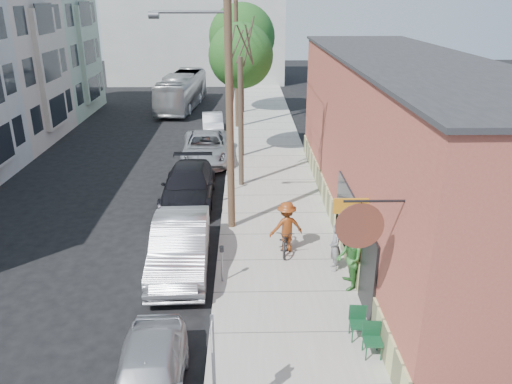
{
  "coord_description": "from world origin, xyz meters",
  "views": [
    {
      "loc": [
        3.03,
        -13.17,
        8.68
      ],
      "look_at": [
        3.41,
        4.98,
        1.5
      ],
      "focal_mm": 35.0,
      "sensor_mm": 36.0,
      "label": 1
    }
  ],
  "objects_px": {
    "sign_post": "(213,362)",
    "patio_chair_b": "(373,341)",
    "tree_leafy_far": "(242,37)",
    "patron_green": "(349,259)",
    "car_3": "(206,147)",
    "car_0": "(148,377)",
    "bus": "(182,91)",
    "car_2": "(189,186)",
    "tree_bare": "(241,124)",
    "patron_grey": "(335,247)",
    "parking_meter_near": "(222,258)",
    "tree_leafy_mid": "(241,56)",
    "patio_chair_a": "(359,324)",
    "car_1": "(180,246)",
    "car_4": "(213,123)",
    "parking_meter_far": "(229,174)",
    "cyclist": "(286,227)",
    "utility_pole_near": "(228,93)"
  },
  "relations": [
    {
      "from": "patron_green",
      "to": "sign_post",
      "type": "bearing_deg",
      "value": -31.85
    },
    {
      "from": "cyclist",
      "to": "car_4",
      "type": "distance_m",
      "value": 17.57
    },
    {
      "from": "tree_leafy_far",
      "to": "patron_green",
      "type": "bearing_deg",
      "value": -82.4
    },
    {
      "from": "sign_post",
      "to": "car_2",
      "type": "distance_m",
      "value": 12.9
    },
    {
      "from": "patio_chair_a",
      "to": "car_1",
      "type": "bearing_deg",
      "value": 146.77
    },
    {
      "from": "cyclist",
      "to": "car_2",
      "type": "bearing_deg",
      "value": -66.03
    },
    {
      "from": "bus",
      "to": "car_2",
      "type": "bearing_deg",
      "value": -77.41
    },
    {
      "from": "patron_grey",
      "to": "car_2",
      "type": "distance_m",
      "value": 8.33
    },
    {
      "from": "cyclist",
      "to": "car_3",
      "type": "height_order",
      "value": "cyclist"
    },
    {
      "from": "sign_post",
      "to": "car_3",
      "type": "xyz_separation_m",
      "value": [
        -1.55,
        18.75,
        -1.06
      ]
    },
    {
      "from": "patron_grey",
      "to": "bus",
      "type": "distance_m",
      "value": 27.72
    },
    {
      "from": "sign_post",
      "to": "parking_meter_near",
      "type": "distance_m",
      "value": 5.85
    },
    {
      "from": "cyclist",
      "to": "car_0",
      "type": "xyz_separation_m",
      "value": [
        -3.64,
        -6.9,
        -0.4
      ]
    },
    {
      "from": "bus",
      "to": "tree_leafy_far",
      "type": "bearing_deg",
      "value": -19.43
    },
    {
      "from": "patron_green",
      "to": "car_2",
      "type": "bearing_deg",
      "value": -138.49
    },
    {
      "from": "cyclist",
      "to": "patio_chair_a",
      "type": "bearing_deg",
      "value": 92.47
    },
    {
      "from": "cyclist",
      "to": "bus",
      "type": "relative_size",
      "value": 0.19
    },
    {
      "from": "sign_post",
      "to": "car_2",
      "type": "bearing_deg",
      "value": 98.42
    },
    {
      "from": "patio_chair_a",
      "to": "cyclist",
      "type": "distance_m",
      "value": 5.2
    },
    {
      "from": "parking_meter_near",
      "to": "patio_chair_a",
      "type": "distance_m",
      "value": 4.76
    },
    {
      "from": "patio_chair_a",
      "to": "bus",
      "type": "bearing_deg",
      "value": 109.71
    },
    {
      "from": "car_0",
      "to": "car_2",
      "type": "height_order",
      "value": "car_2"
    },
    {
      "from": "patio_chair_a",
      "to": "car_4",
      "type": "distance_m",
      "value": 22.72
    },
    {
      "from": "patio_chair_b",
      "to": "utility_pole_near",
      "type": "bearing_deg",
      "value": 118.18
    },
    {
      "from": "utility_pole_near",
      "to": "bus",
      "type": "distance_m",
      "value": 23.85
    },
    {
      "from": "parking_meter_near",
      "to": "car_3",
      "type": "bearing_deg",
      "value": 96.38
    },
    {
      "from": "car_4",
      "to": "bus",
      "type": "xyz_separation_m",
      "value": [
        -2.96,
        7.97,
        0.76
      ]
    },
    {
      "from": "cyclist",
      "to": "car_1",
      "type": "height_order",
      "value": "cyclist"
    },
    {
      "from": "sign_post",
      "to": "patio_chair_b",
      "type": "distance_m",
      "value": 4.57
    },
    {
      "from": "parking_meter_near",
      "to": "utility_pole_near",
      "type": "distance_m",
      "value": 6.03
    },
    {
      "from": "tree_leafy_far",
      "to": "patron_grey",
      "type": "relative_size",
      "value": 4.9
    },
    {
      "from": "utility_pole_near",
      "to": "tree_bare",
      "type": "height_order",
      "value": "utility_pole_near"
    },
    {
      "from": "tree_leafy_mid",
      "to": "car_3",
      "type": "relative_size",
      "value": 1.3
    },
    {
      "from": "tree_leafy_far",
      "to": "tree_bare",
      "type": "bearing_deg",
      "value": -90.0
    },
    {
      "from": "patron_grey",
      "to": "car_0",
      "type": "xyz_separation_m",
      "value": [
        -5.14,
        -5.56,
        -0.29
      ]
    },
    {
      "from": "patio_chair_a",
      "to": "patio_chair_b",
      "type": "relative_size",
      "value": 1.0
    },
    {
      "from": "parking_meter_far",
      "to": "tree_leafy_far",
      "type": "height_order",
      "value": "tree_leafy_far"
    },
    {
      "from": "parking_meter_near",
      "to": "tree_leafy_mid",
      "type": "relative_size",
      "value": 0.17
    },
    {
      "from": "tree_bare",
      "to": "sign_post",
      "type": "bearing_deg",
      "value": -91.77
    },
    {
      "from": "patio_chair_b",
      "to": "car_3",
      "type": "xyz_separation_m",
      "value": [
        -5.38,
        16.59,
        0.19
      ]
    },
    {
      "from": "sign_post",
      "to": "patio_chair_b",
      "type": "relative_size",
      "value": 3.18
    },
    {
      "from": "cyclist",
      "to": "car_4",
      "type": "xyz_separation_m",
      "value": [
        -3.64,
        17.19,
        -0.45
      ]
    },
    {
      "from": "parking_meter_far",
      "to": "car_1",
      "type": "xyz_separation_m",
      "value": [
        -1.45,
        -6.85,
        -0.12
      ]
    },
    {
      "from": "tree_leafy_mid",
      "to": "patron_green",
      "type": "bearing_deg",
      "value": -76.32
    },
    {
      "from": "car_0",
      "to": "bus",
      "type": "xyz_separation_m",
      "value": [
        -2.96,
        32.06,
        0.71
      ]
    },
    {
      "from": "tree_leafy_mid",
      "to": "car_1",
      "type": "bearing_deg",
      "value": -99.19
    },
    {
      "from": "tree_leafy_mid",
      "to": "car_3",
      "type": "bearing_deg",
      "value": -166.4
    },
    {
      "from": "tree_leafy_mid",
      "to": "patio_chair_b",
      "type": "height_order",
      "value": "tree_leafy_mid"
    },
    {
      "from": "tree_leafy_far",
      "to": "patio_chair_b",
      "type": "bearing_deg",
      "value": -83.23
    },
    {
      "from": "tree_leafy_far",
      "to": "car_3",
      "type": "distance_m",
      "value": 13.08
    }
  ]
}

